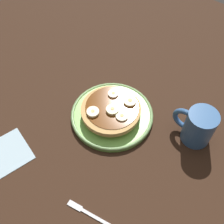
{
  "coord_description": "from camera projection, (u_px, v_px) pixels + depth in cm",
  "views": [
    {
      "loc": [
        -26.28,
        34.94,
        62.55
      ],
      "look_at": [
        0.0,
        0.0,
        2.18
      ],
      "focal_mm": 43.97,
      "sensor_mm": 36.0,
      "label": 1
    }
  ],
  "objects": [
    {
      "name": "banana_slice_1",
      "position": [
        93.0,
        112.0,
        0.71
      ],
      "size": [
        3.3,
        3.3,
        0.98
      ],
      "color": "#F7EDBC",
      "rests_on": "pancake_stack"
    },
    {
      "name": "banana_slice_0",
      "position": [
        112.0,
        110.0,
        0.72
      ],
      "size": [
        3.37,
        3.37,
        1.05
      ],
      "color": "#F4F0B7",
      "rests_on": "pancake_stack"
    },
    {
      "name": "banana_slice_4",
      "position": [
        122.0,
        116.0,
        0.71
      ],
      "size": [
        3.2,
        3.2,
        0.69
      ],
      "color": "#F2EAC3",
      "rests_on": "pancake_stack"
    },
    {
      "name": "banana_slice_2",
      "position": [
        113.0,
        94.0,
        0.75
      ],
      "size": [
        2.95,
        2.95,
        0.78
      ],
      "color": "#FAE2C6",
      "rests_on": "pancake_stack"
    },
    {
      "name": "coffee_mug",
      "position": [
        198.0,
        126.0,
        0.68
      ],
      "size": [
        11.16,
        7.52,
        9.9
      ],
      "color": "#33598C",
      "rests_on": "ground_plane"
    },
    {
      "name": "napkin",
      "position": [
        6.0,
        153.0,
        0.69
      ],
      "size": [
        13.69,
        13.69,
        0.3
      ],
      "primitive_type": "cube",
      "rotation": [
        0.0,
        0.0,
        -0.29
      ],
      "color": "#99B2BF",
      "rests_on": "ground_plane"
    },
    {
      "name": "plate",
      "position": [
        112.0,
        115.0,
        0.76
      ],
      "size": [
        22.68,
        22.68,
        1.64
      ],
      "color": "#72B74C",
      "rests_on": "ground_plane"
    },
    {
      "name": "fork",
      "position": [
        90.0,
        214.0,
        0.61
      ],
      "size": [
        13.0,
        2.94,
        0.5
      ],
      "color": "silver",
      "rests_on": "ground_plane"
    },
    {
      "name": "pancake_stack",
      "position": [
        111.0,
        110.0,
        0.74
      ],
      "size": [
        16.47,
        17.11,
        3.16
      ],
      "color": "tan",
      "rests_on": "plate"
    },
    {
      "name": "banana_slice_3",
      "position": [
        130.0,
        101.0,
        0.73
      ],
      "size": [
        3.6,
        3.6,
        0.9
      ],
      "color": "#F8E9B3",
      "rests_on": "pancake_stack"
    },
    {
      "name": "ground_plane",
      "position": [
        112.0,
        120.0,
        0.78
      ],
      "size": [
        140.0,
        140.0,
        3.0
      ],
      "primitive_type": "cube",
      "color": "black"
    }
  ]
}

